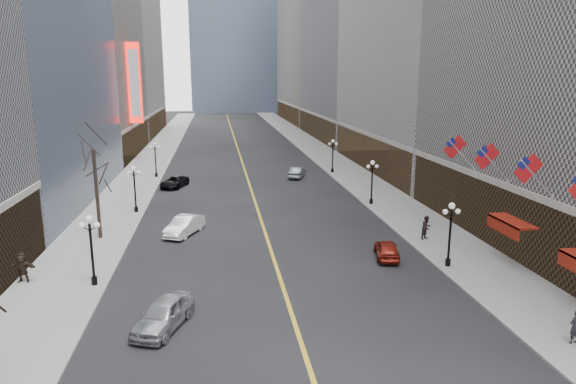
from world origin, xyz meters
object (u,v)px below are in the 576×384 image
object	(u,v)px
streetlamp_west_1	(91,243)
car_nb_mid	(184,226)
streetlamp_east_1	(450,228)
streetlamp_east_3	(333,152)
car_nb_far	(174,182)
car_sb_far	(297,172)
streetlamp_east_2	(372,178)
car_nb_near	(163,314)
streetlamp_west_3	(155,156)
streetlamp_west_2	(135,184)
car_sb_mid	(387,249)
ped_ne_corner	(575,327)

from	to	relation	value
streetlamp_west_1	car_nb_mid	size ratio (longest dim) A/B	0.96
streetlamp_east_1	streetlamp_east_3	xyz separation A→B (m)	(0.00, 36.00, 0.00)
car_nb_far	car_sb_far	distance (m)	15.94
streetlamp_east_3	car_nb_mid	world-z (taller)	streetlamp_east_3
streetlamp_east_2	streetlamp_west_1	bearing A→B (deg)	-142.67
car_nb_near	car_nb_mid	bearing A→B (deg)	111.09
streetlamp_east_2	streetlamp_west_1	distance (m)	29.68
streetlamp_west_3	car_sb_far	xyz separation A→B (m)	(18.28, -2.57, -2.17)
streetlamp_east_2	car_nb_mid	xyz separation A→B (m)	(-18.56, -7.63, -2.13)
streetlamp_east_1	streetlamp_east_2	distance (m)	18.00
streetlamp_west_1	car_nb_mid	distance (m)	11.73
streetlamp_west_2	car_sb_mid	xyz separation A→B (m)	(20.04, -15.49, -2.23)
car_sb_mid	car_nb_mid	bearing A→B (deg)	-15.86
streetlamp_east_1	ped_ne_corner	size ratio (longest dim) A/B	2.62
streetlamp_west_3	car_sb_mid	world-z (taller)	streetlamp_west_3
streetlamp_east_1	streetlamp_east_2	size ratio (longest dim) A/B	1.00
streetlamp_east_3	car_nb_far	xyz separation A→B (m)	(-20.80, -6.34, -2.24)
car_nb_far	car_sb_far	xyz separation A→B (m)	(15.48, 3.78, 0.07)
car_nb_mid	car_nb_far	size ratio (longest dim) A/B	0.99
car_nb_near	car_nb_mid	size ratio (longest dim) A/B	1.00
streetlamp_west_2	streetlamp_west_3	size ratio (longest dim) A/B	1.00
streetlamp_west_1	car_sb_mid	world-z (taller)	streetlamp_west_1
streetlamp_east_1	car_nb_mid	world-z (taller)	streetlamp_east_1
streetlamp_east_1	car_sb_mid	xyz separation A→B (m)	(-3.56, 2.51, -2.23)
ped_ne_corner	car_sb_mid	bearing A→B (deg)	-80.21
streetlamp_east_2	streetlamp_west_3	bearing A→B (deg)	142.67
car_sb_far	ped_ne_corner	size ratio (longest dim) A/B	2.56
streetlamp_west_3	car_nb_near	size ratio (longest dim) A/B	0.96
streetlamp_west_3	car_sb_mid	bearing A→B (deg)	-59.11
car_nb_mid	ped_ne_corner	xyz separation A→B (m)	(20.03, -21.28, 0.24)
car_nb_near	car_sb_mid	world-z (taller)	car_nb_near
streetlamp_east_1	car_sb_mid	world-z (taller)	streetlamp_east_1
car_nb_mid	car_sb_far	xyz separation A→B (m)	(13.24, 23.06, -0.05)
car_nb_far	streetlamp_west_1	bearing A→B (deg)	-76.43
car_sb_mid	car_sb_far	bearing A→B (deg)	-74.95
streetlamp_west_2	streetlamp_east_2	bearing A→B (deg)	0.00
streetlamp_east_1	car_nb_far	size ratio (longest dim) A/B	0.95
streetlamp_east_1	car_nb_near	xyz separation A→B (m)	(-18.73, -6.21, -2.10)
streetlamp_west_2	streetlamp_west_3	distance (m)	18.00
streetlamp_west_2	car_sb_mid	world-z (taller)	streetlamp_west_2
car_nb_far	ped_ne_corner	world-z (taller)	ped_ne_corner
car_nb_near	car_sb_far	distance (m)	41.85
streetlamp_east_2	streetlamp_west_2	xyz separation A→B (m)	(-23.60, 0.00, 0.00)
streetlamp_east_3	streetlamp_west_1	world-z (taller)	same
car_nb_mid	car_sb_mid	bearing A→B (deg)	-3.14
streetlamp_west_2	streetlamp_east_3	bearing A→B (deg)	37.33
streetlamp_east_3	car_sb_mid	bearing A→B (deg)	-96.08
streetlamp_west_2	car_nb_mid	distance (m)	9.38
streetlamp_east_2	ped_ne_corner	world-z (taller)	streetlamp_east_2
streetlamp_west_3	ped_ne_corner	world-z (taller)	streetlamp_west_3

